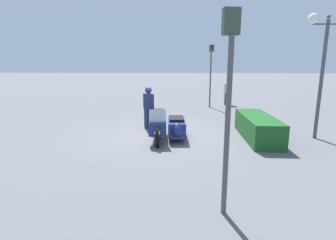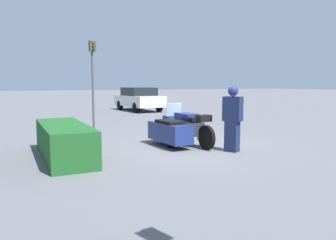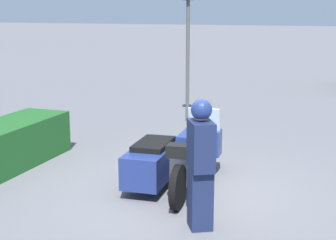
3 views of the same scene
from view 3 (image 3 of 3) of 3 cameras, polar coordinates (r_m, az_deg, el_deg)
name	(u,v)px [view 3 (image 3 of 3)]	position (r m, az deg, el deg)	size (l,w,h in m)	color
ground_plane	(176,194)	(7.99, 0.93, -8.23)	(160.00, 160.00, 0.00)	slate
police_motorcycle	(174,157)	(8.28, 0.67, -4.08)	(2.61, 1.22, 1.16)	black
officer_rider	(201,161)	(6.56, 3.65, -4.59)	(0.54, 0.47, 1.70)	#192347
hedge_bush_curbside	(0,148)	(9.52, -18.15, -2.96)	(3.15, 0.97, 0.80)	#1E5623
traffic_light_near	(188,32)	(12.73, 2.20, 9.69)	(0.22, 0.28, 3.39)	#4C4C4C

